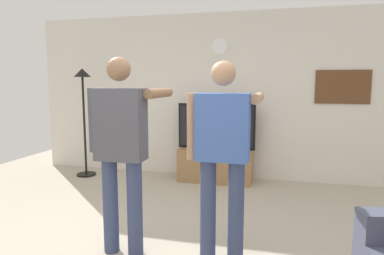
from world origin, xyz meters
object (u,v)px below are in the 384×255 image
object	(u,v)px
floor_lamp	(83,100)
person_standing_nearer_couch	(223,149)
wall_clock	(220,46)
television	(216,126)
tv_stand	(215,165)
framed_picture	(343,87)
person_standing_nearer_lamp	(121,144)

from	to	relation	value
floor_lamp	person_standing_nearer_couch	world-z (taller)	floor_lamp
wall_clock	floor_lamp	distance (m)	2.42
wall_clock	person_standing_nearer_couch	world-z (taller)	wall_clock
television	wall_clock	xyz separation A→B (m)	(0.00, 0.24, 1.27)
tv_stand	television	world-z (taller)	television
tv_stand	person_standing_nearer_couch	xyz separation A→B (m)	(0.50, -2.40, 0.75)
framed_picture	person_standing_nearer_couch	world-z (taller)	framed_picture
television	framed_picture	xyz separation A→B (m)	(1.88, 0.25, 0.63)
framed_picture	person_standing_nearer_couch	distance (m)	3.07
television	person_standing_nearer_couch	world-z (taller)	person_standing_nearer_couch
tv_stand	framed_picture	size ratio (longest dim) A/B	1.49
wall_clock	person_standing_nearer_lamp	distance (m)	3.03
tv_stand	floor_lamp	size ratio (longest dim) A/B	0.65
person_standing_nearer_lamp	wall_clock	bearing A→B (deg)	81.63
tv_stand	person_standing_nearer_lamp	distance (m)	2.64
television	person_standing_nearer_lamp	xyz separation A→B (m)	(-0.41, -2.54, 0.14)
television	floor_lamp	bearing A→B (deg)	-173.58
television	wall_clock	world-z (taller)	wall_clock
framed_picture	wall_clock	bearing A→B (deg)	-179.85
floor_lamp	person_standing_nearer_lamp	world-z (taller)	floor_lamp
wall_clock	person_standing_nearer_couch	bearing A→B (deg)	-79.56
television	framed_picture	distance (m)	2.00
television	framed_picture	size ratio (longest dim) A/B	1.58
television	wall_clock	bearing A→B (deg)	90.00
person_standing_nearer_lamp	person_standing_nearer_couch	size ratio (longest dim) A/B	1.02
tv_stand	framed_picture	world-z (taller)	framed_picture
framed_picture	person_standing_nearer_lamp	world-z (taller)	person_standing_nearer_lamp
tv_stand	person_standing_nearer_lamp	world-z (taller)	person_standing_nearer_lamp
framed_picture	person_standing_nearer_couch	bearing A→B (deg)	-117.17
tv_stand	person_standing_nearer_couch	distance (m)	2.56
television	floor_lamp	distance (m)	2.26
framed_picture	television	bearing A→B (deg)	-172.46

